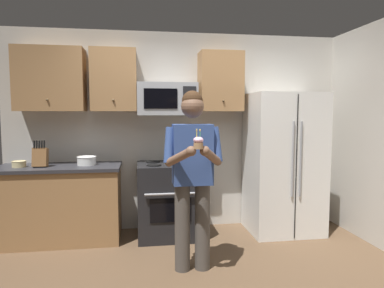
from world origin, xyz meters
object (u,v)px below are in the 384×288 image
at_px(oven_range, 168,200).
at_px(bowl_small_colored, 19,164).
at_px(refrigerator, 284,163).
at_px(bowl_large_white, 87,160).
at_px(person, 193,170).
at_px(knife_block, 40,157).
at_px(cupcake, 198,143).
at_px(microwave, 167,99).

distance_m(oven_range, bowl_small_colored, 1.81).
xyz_separation_m(refrigerator, bowl_large_white, (-2.48, 0.07, 0.08)).
distance_m(bowl_small_colored, person, 2.13).
distance_m(knife_block, cupcake, 2.11).
bearing_deg(refrigerator, microwave, 173.97).
bearing_deg(bowl_small_colored, person, -27.00).
relative_size(knife_block, person, 0.18).
bearing_deg(microwave, person, -81.83).
distance_m(oven_range, knife_block, 1.60).
bearing_deg(knife_block, refrigerator, -0.18).
relative_size(refrigerator, bowl_large_white, 7.89).
bearing_deg(cupcake, bowl_large_white, 130.28).
bearing_deg(bowl_large_white, refrigerator, -1.71).
distance_m(oven_range, person, 1.13).
relative_size(refrigerator, bowl_small_colored, 11.29).
height_order(person, cupcake, person).
xyz_separation_m(bowl_small_colored, person, (1.90, -0.97, 0.04)).
relative_size(refrigerator, cupcake, 10.35).
distance_m(refrigerator, bowl_small_colored, 3.24).
xyz_separation_m(microwave, knife_block, (-1.50, -0.15, -0.68)).
bearing_deg(bowl_small_colored, refrigerator, -0.35).
distance_m(microwave, bowl_large_white, 1.24).
bearing_deg(oven_range, person, -80.85).
xyz_separation_m(oven_range, refrigerator, (1.50, -0.04, 0.44)).
height_order(knife_block, bowl_large_white, knife_block).
bearing_deg(bowl_small_colored, oven_range, 0.64).
height_order(oven_range, cupcake, cupcake).
bearing_deg(oven_range, microwave, 89.98).
distance_m(bowl_small_colored, cupcake, 2.32).
xyz_separation_m(oven_range, cupcake, (0.16, -1.31, 0.83)).
xyz_separation_m(oven_range, bowl_small_colored, (-1.74, -0.02, 0.50)).
relative_size(oven_range, cupcake, 5.36).
relative_size(bowl_small_colored, person, 0.09).
xyz_separation_m(oven_range, microwave, (0.00, 0.12, 1.26)).
height_order(oven_range, bowl_small_colored, bowl_small_colored).
xyz_separation_m(microwave, person, (0.16, -1.10, -0.72)).
bearing_deg(knife_block, oven_range, 1.13).
bearing_deg(bowl_small_colored, bowl_large_white, 4.14).
xyz_separation_m(knife_block, bowl_small_colored, (-0.24, 0.01, -0.08)).
height_order(oven_range, microwave, microwave).
bearing_deg(cupcake, bowl_small_colored, 145.66).
bearing_deg(bowl_large_white, knife_block, -172.81).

